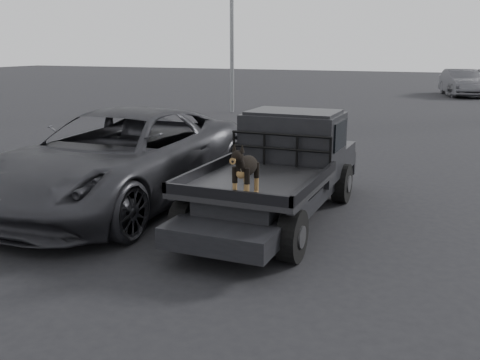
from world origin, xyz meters
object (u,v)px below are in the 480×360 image
at_px(flatbed_ute, 276,194).
at_px(dog, 246,170).
at_px(distant_car_a, 461,83).
at_px(parked_suv, 120,158).

xyz_separation_m(flatbed_ute, dog, (0.19, -1.84, 0.83)).
bearing_deg(dog, distant_car_a, 85.34).
bearing_deg(parked_suv, distant_car_a, 77.07).
distance_m(dog, distant_car_a, 28.95).
xyz_separation_m(dog, distant_car_a, (2.35, 28.85, -0.50)).
distance_m(dog, parked_suv, 3.70).
bearing_deg(parked_suv, dog, -28.18).
bearing_deg(dog, flatbed_ute, 95.77).
relative_size(flatbed_ute, distant_car_a, 1.12).
xyz_separation_m(dog, parked_suv, (-3.28, 1.67, -0.40)).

